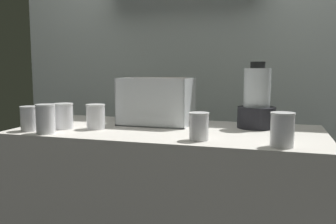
{
  "coord_description": "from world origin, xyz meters",
  "views": [
    {
      "loc": [
        0.47,
        -1.58,
        1.18
      ],
      "look_at": [
        0.0,
        0.0,
        0.98
      ],
      "focal_mm": 38.33,
      "sensor_mm": 36.0,
      "label": 1
    }
  ],
  "objects_px": {
    "juice_cup_beet_far_right": "(199,127)",
    "juice_cup_carrot_right": "(96,118)",
    "juice_cup_orange_left": "(46,121)",
    "juice_cup_beet_rightmost": "(282,132)",
    "carrot_display_bin": "(159,109)",
    "juice_cup_beet_far_left": "(29,120)",
    "blender_pitcher": "(257,103)",
    "juice_cup_mango_middle": "(63,117)"
  },
  "relations": [
    {
      "from": "juice_cup_beet_far_right",
      "to": "juice_cup_carrot_right",
      "type": "bearing_deg",
      "value": 166.37
    },
    {
      "from": "juice_cup_orange_left",
      "to": "juice_cup_beet_rightmost",
      "type": "height_order",
      "value": "juice_cup_orange_left"
    },
    {
      "from": "juice_cup_beet_far_right",
      "to": "juice_cup_beet_rightmost",
      "type": "relative_size",
      "value": 0.88
    },
    {
      "from": "carrot_display_bin",
      "to": "juice_cup_beet_far_left",
      "type": "xyz_separation_m",
      "value": [
        -0.5,
        -0.35,
        -0.03
      ]
    },
    {
      "from": "blender_pitcher",
      "to": "juice_cup_orange_left",
      "type": "height_order",
      "value": "blender_pitcher"
    },
    {
      "from": "juice_cup_beet_far_right",
      "to": "juice_cup_mango_middle",
      "type": "bearing_deg",
      "value": 172.41
    },
    {
      "from": "juice_cup_beet_far_left",
      "to": "juice_cup_beet_far_right",
      "type": "distance_m",
      "value": 0.78
    },
    {
      "from": "juice_cup_beet_far_left",
      "to": "juice_cup_orange_left",
      "type": "bearing_deg",
      "value": -18.24
    },
    {
      "from": "juice_cup_beet_rightmost",
      "to": "carrot_display_bin",
      "type": "bearing_deg",
      "value": 147.25
    },
    {
      "from": "juice_cup_orange_left",
      "to": "juice_cup_carrot_right",
      "type": "distance_m",
      "value": 0.23
    },
    {
      "from": "juice_cup_beet_far_left",
      "to": "juice_cup_carrot_right",
      "type": "bearing_deg",
      "value": 26.89
    },
    {
      "from": "juice_cup_orange_left",
      "to": "juice_cup_beet_far_right",
      "type": "relative_size",
      "value": 1.16
    },
    {
      "from": "blender_pitcher",
      "to": "juice_cup_mango_middle",
      "type": "height_order",
      "value": "blender_pitcher"
    },
    {
      "from": "juice_cup_beet_far_left",
      "to": "juice_cup_beet_rightmost",
      "type": "distance_m",
      "value": 1.09
    },
    {
      "from": "juice_cup_mango_middle",
      "to": "blender_pitcher",
      "type": "bearing_deg",
      "value": 17.81
    },
    {
      "from": "blender_pitcher",
      "to": "juice_cup_beet_rightmost",
      "type": "height_order",
      "value": "blender_pitcher"
    },
    {
      "from": "juice_cup_beet_far_right",
      "to": "juice_cup_orange_left",
      "type": "bearing_deg",
      "value": -176.15
    },
    {
      "from": "juice_cup_orange_left",
      "to": "juice_cup_carrot_right",
      "type": "xyz_separation_m",
      "value": [
        0.15,
        0.17,
        -0.0
      ]
    },
    {
      "from": "juice_cup_mango_middle",
      "to": "juice_cup_beet_rightmost",
      "type": "bearing_deg",
      "value": -7.12
    },
    {
      "from": "juice_cup_mango_middle",
      "to": "juice_cup_carrot_right",
      "type": "bearing_deg",
      "value": 13.83
    },
    {
      "from": "blender_pitcher",
      "to": "juice_cup_carrot_right",
      "type": "distance_m",
      "value": 0.76
    },
    {
      "from": "blender_pitcher",
      "to": "juice_cup_mango_middle",
      "type": "bearing_deg",
      "value": -162.19
    },
    {
      "from": "juice_cup_mango_middle",
      "to": "juice_cup_carrot_right",
      "type": "xyz_separation_m",
      "value": [
        0.15,
        0.04,
        -0.0
      ]
    },
    {
      "from": "juice_cup_beet_far_left",
      "to": "juice_cup_orange_left",
      "type": "distance_m",
      "value": 0.12
    },
    {
      "from": "juice_cup_beet_far_left",
      "to": "juice_cup_orange_left",
      "type": "xyz_separation_m",
      "value": [
        0.11,
        -0.04,
        0.01
      ]
    },
    {
      "from": "juice_cup_mango_middle",
      "to": "juice_cup_beet_far_right",
      "type": "distance_m",
      "value": 0.67
    },
    {
      "from": "blender_pitcher",
      "to": "juice_cup_beet_far_right",
      "type": "distance_m",
      "value": 0.42
    },
    {
      "from": "carrot_display_bin",
      "to": "juice_cup_beet_far_right",
      "type": "height_order",
      "value": "carrot_display_bin"
    },
    {
      "from": "carrot_display_bin",
      "to": "juice_cup_carrot_right",
      "type": "bearing_deg",
      "value": -137.03
    },
    {
      "from": "juice_cup_orange_left",
      "to": "juice_cup_beet_rightmost",
      "type": "bearing_deg",
      "value": 0.67
    },
    {
      "from": "juice_cup_carrot_right",
      "to": "carrot_display_bin",
      "type": "bearing_deg",
      "value": 42.97
    },
    {
      "from": "juice_cup_orange_left",
      "to": "juice_cup_carrot_right",
      "type": "bearing_deg",
      "value": 48.37
    },
    {
      "from": "blender_pitcher",
      "to": "carrot_display_bin",
      "type": "bearing_deg",
      "value": -177.55
    },
    {
      "from": "juice_cup_beet_far_right",
      "to": "juice_cup_beet_rightmost",
      "type": "xyz_separation_m",
      "value": [
        0.31,
        -0.03,
        0.0
      ]
    },
    {
      "from": "juice_cup_orange_left",
      "to": "juice_cup_beet_far_left",
      "type": "bearing_deg",
      "value": 161.76
    },
    {
      "from": "carrot_display_bin",
      "to": "juice_cup_orange_left",
      "type": "height_order",
      "value": "carrot_display_bin"
    },
    {
      "from": "juice_cup_orange_left",
      "to": "juice_cup_beet_rightmost",
      "type": "relative_size",
      "value": 1.02
    },
    {
      "from": "blender_pitcher",
      "to": "juice_cup_orange_left",
      "type": "distance_m",
      "value": 0.96
    },
    {
      "from": "carrot_display_bin",
      "to": "blender_pitcher",
      "type": "distance_m",
      "value": 0.48
    },
    {
      "from": "blender_pitcher",
      "to": "juice_cup_carrot_right",
      "type": "xyz_separation_m",
      "value": [
        -0.72,
        -0.24,
        -0.07
      ]
    },
    {
      "from": "carrot_display_bin",
      "to": "juice_cup_beet_far_left",
      "type": "distance_m",
      "value": 0.61
    },
    {
      "from": "juice_cup_beet_far_right",
      "to": "juice_cup_beet_far_left",
      "type": "bearing_deg",
      "value": -179.41
    }
  ]
}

